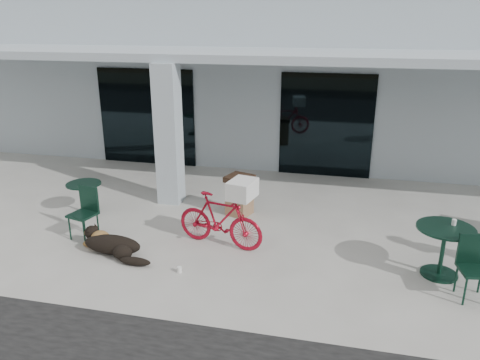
% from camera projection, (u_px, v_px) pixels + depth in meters
% --- Properties ---
extents(ground, '(80.00, 80.00, 0.00)m').
position_uv_depth(ground, '(205.00, 254.00, 8.40)').
color(ground, '#BBBAB0').
rests_on(ground, ground).
extents(building, '(22.00, 7.00, 4.50)m').
position_uv_depth(building, '(278.00, 74.00, 15.48)').
color(building, '#A5B2BB').
rests_on(building, ground).
extents(storefront_glass_left, '(2.80, 0.06, 2.70)m').
position_uv_depth(storefront_glass_left, '(147.00, 117.00, 13.21)').
color(storefront_glass_left, black).
rests_on(storefront_glass_left, ground).
extents(storefront_glass_right, '(2.40, 0.06, 2.70)m').
position_uv_depth(storefront_glass_right, '(326.00, 126.00, 12.15)').
color(storefront_glass_right, black).
rests_on(storefront_glass_right, ground).
extents(column, '(0.50, 0.50, 3.12)m').
position_uv_depth(column, '(169.00, 135.00, 10.32)').
color(column, '#A5B2BB').
rests_on(column, ground).
extents(overhang, '(22.00, 2.80, 0.18)m').
position_uv_depth(overhang, '(248.00, 55.00, 10.65)').
color(overhang, '#A5B2BB').
rests_on(overhang, column).
extents(bicycle, '(1.76, 0.83, 1.02)m').
position_uv_depth(bicycle, '(220.00, 220.00, 8.56)').
color(bicycle, '#AA0D23').
rests_on(bicycle, ground).
extents(laundry_basket, '(0.51, 0.62, 0.33)m').
position_uv_depth(laundry_basket, '(242.00, 189.00, 8.16)').
color(laundry_basket, white).
rests_on(laundry_basket, bicycle).
extents(dog, '(1.30, 0.82, 0.41)m').
position_uv_depth(dog, '(112.00, 244.00, 8.33)').
color(dog, black).
rests_on(dog, ground).
extents(cup_near_dog, '(0.10, 0.10, 0.10)m').
position_uv_depth(cup_near_dog, '(179.00, 270.00, 7.77)').
color(cup_near_dog, white).
rests_on(cup_near_dog, ground).
extents(cafe_table_near, '(0.86, 0.86, 0.69)m').
position_uv_depth(cafe_table_near, '(85.00, 198.00, 10.03)').
color(cafe_table_near, '#113124').
rests_on(cafe_table_near, ground).
extents(cafe_chair_near, '(0.56, 0.59, 1.00)m').
position_uv_depth(cafe_chair_near, '(82.00, 214.00, 8.85)').
color(cafe_chair_near, '#113124').
rests_on(cafe_chair_near, ground).
extents(cafe_table_far, '(1.05, 1.05, 0.86)m').
position_uv_depth(cafe_table_far, '(442.00, 251.00, 7.58)').
color(cafe_table_far, '#113124').
rests_on(cafe_table_far, ground).
extents(cafe_chair_far_a, '(0.52, 0.55, 0.98)m').
position_uv_depth(cafe_chair_far_a, '(475.00, 270.00, 6.91)').
color(cafe_chair_far_a, '#113124').
rests_on(cafe_chair_far_a, ground).
extents(cup_on_table, '(0.08, 0.08, 0.10)m').
position_uv_depth(cup_on_table, '(454.00, 222.00, 7.50)').
color(cup_on_table, white).
rests_on(cup_on_table, cafe_table_far).
extents(trash_receptacle, '(0.65, 0.65, 0.87)m').
position_uv_depth(trash_receptacle, '(239.00, 195.00, 9.95)').
color(trash_receptacle, '#8A6648').
rests_on(trash_receptacle, ground).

